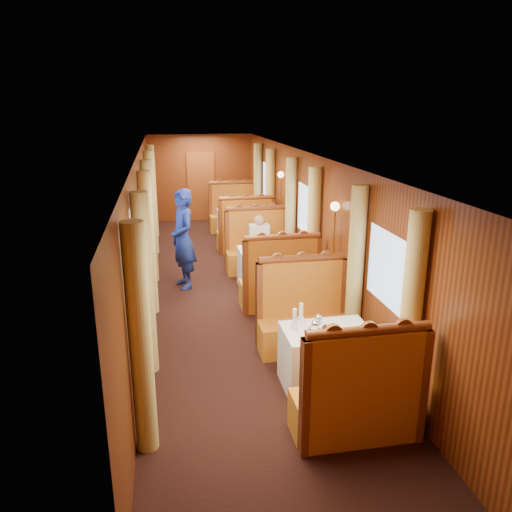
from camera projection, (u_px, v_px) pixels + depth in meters
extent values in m
cube|color=brown|center=(201.00, 187.00, 14.65)|extent=(0.80, 0.04, 2.00)
cube|color=white|center=(326.00, 358.00, 6.07)|extent=(1.05, 0.72, 0.75)
cube|color=#AB4313|center=(354.00, 414.00, 5.22)|extent=(1.30, 0.55, 0.45)
cube|color=#AB4313|center=(366.00, 372.00, 4.83)|extent=(1.30, 0.12, 0.80)
cylinder|color=brown|center=(369.00, 330.00, 4.70)|extent=(1.23, 0.10, 0.10)
cube|color=#AB4313|center=(304.00, 335.00, 7.00)|extent=(1.30, 0.55, 0.45)
cube|color=#AB4313|center=(301.00, 288.00, 7.02)|extent=(1.30, 0.12, 0.80)
cylinder|color=brown|center=(302.00, 258.00, 6.89)|extent=(1.23, 0.10, 0.10)
cube|color=white|center=(267.00, 268.00, 9.36)|extent=(1.05, 0.72, 0.75)
cube|color=#AB4313|center=(279.00, 294.00, 8.51)|extent=(1.30, 0.55, 0.45)
cube|color=#AB4313|center=(282.00, 263.00, 8.12)|extent=(1.30, 0.12, 0.80)
cylinder|color=brown|center=(283.00, 237.00, 7.99)|extent=(1.23, 0.10, 0.10)
cube|color=#AB4313|center=(258.00, 261.00, 10.29)|extent=(1.30, 0.55, 0.45)
cube|color=#AB4313|center=(256.00, 229.00, 10.31)|extent=(1.30, 0.12, 0.80)
cylinder|color=brown|center=(256.00, 208.00, 10.18)|extent=(1.23, 0.10, 0.10)
cube|color=white|center=(239.00, 225.00, 12.65)|extent=(1.05, 0.72, 0.75)
cube|color=#AB4313|center=(245.00, 241.00, 11.80)|extent=(1.30, 0.55, 0.45)
cube|color=#AB4313|center=(247.00, 217.00, 11.41)|extent=(1.30, 0.12, 0.80)
cylinder|color=brown|center=(247.00, 198.00, 11.28)|extent=(1.23, 0.10, 0.10)
cube|color=#AB4313|center=(234.00, 223.00, 13.58)|extent=(1.30, 0.55, 0.45)
cube|color=#AB4313|center=(233.00, 199.00, 13.60)|extent=(1.30, 0.12, 0.80)
cylinder|color=brown|center=(232.00, 183.00, 13.47)|extent=(1.23, 0.10, 0.10)
cube|color=silver|center=(321.00, 332.00, 5.88)|extent=(0.41, 0.36, 0.01)
cylinder|color=white|center=(357.00, 332.00, 5.89)|extent=(0.21, 0.21, 0.01)
cylinder|color=white|center=(294.00, 326.00, 5.95)|extent=(0.08, 0.08, 0.08)
cylinder|color=white|center=(294.00, 316.00, 5.91)|extent=(0.05, 0.05, 0.18)
cylinder|color=white|center=(301.00, 320.00, 6.12)|extent=(0.08, 0.08, 0.08)
cylinder|color=white|center=(301.00, 310.00, 6.08)|extent=(0.05, 0.05, 0.18)
cylinder|color=silver|center=(267.00, 246.00, 9.19)|extent=(0.06, 0.06, 0.14)
cylinder|color=silver|center=(238.00, 209.00, 12.47)|extent=(0.06, 0.06, 0.14)
cylinder|color=#D1BD6B|center=(140.00, 342.00, 4.73)|extent=(0.22, 0.22, 2.35)
cylinder|color=#D1BD6B|center=(145.00, 285.00, 6.19)|extent=(0.22, 0.22, 2.35)
cylinder|color=#D1BD6B|center=(410.00, 320.00, 5.21)|extent=(0.22, 0.22, 2.35)
cylinder|color=#D1BD6B|center=(355.00, 272.00, 6.68)|extent=(0.22, 0.22, 2.35)
cylinder|color=#D1BD6B|center=(148.00, 244.00, 8.02)|extent=(0.22, 0.22, 2.35)
cylinder|color=#D1BD6B|center=(150.00, 222.00, 9.48)|extent=(0.22, 0.22, 2.35)
cylinder|color=#D1BD6B|center=(313.00, 236.00, 8.50)|extent=(0.22, 0.22, 2.35)
cylinder|color=#D1BD6B|center=(290.00, 217.00, 9.96)|extent=(0.22, 0.22, 2.35)
cylinder|color=#D1BD6B|center=(151.00, 203.00, 11.31)|extent=(0.22, 0.22, 2.35)
cylinder|color=#D1BD6B|center=(152.00, 192.00, 12.77)|extent=(0.22, 0.22, 2.35)
cylinder|color=#D1BD6B|center=(270.00, 199.00, 11.79)|extent=(0.22, 0.22, 2.35)
cylinder|color=#D1BD6B|center=(258.00, 188.00, 13.25)|extent=(0.22, 0.22, 2.35)
cylinder|color=#BF8C3F|center=(146.00, 279.00, 7.17)|extent=(0.04, 0.04, 1.85)
sphere|color=#FFD18C|center=(142.00, 214.00, 6.89)|extent=(0.14, 0.14, 0.14)
cylinder|color=#BF8C3F|center=(332.00, 267.00, 7.66)|extent=(0.04, 0.04, 1.85)
sphere|color=#FFD18C|center=(335.00, 206.00, 7.38)|extent=(0.14, 0.14, 0.14)
cylinder|color=#BF8C3F|center=(150.00, 224.00, 10.46)|extent=(0.04, 0.04, 1.85)
sphere|color=#FFD18C|center=(147.00, 178.00, 10.18)|extent=(0.14, 0.14, 0.14)
cylinder|color=#BF8C3F|center=(280.00, 218.00, 10.95)|extent=(0.04, 0.04, 1.85)
sphere|color=#FFD18C|center=(281.00, 175.00, 10.67)|extent=(0.14, 0.14, 0.14)
imported|color=navy|center=(183.00, 239.00, 9.24)|extent=(0.62, 0.78, 1.87)
cube|color=beige|center=(259.00, 238.00, 10.03)|extent=(0.40, 0.24, 0.55)
sphere|color=tan|center=(259.00, 220.00, 9.93)|extent=(0.20, 0.20, 0.20)
cube|color=beige|center=(261.00, 251.00, 9.94)|extent=(0.36, 0.30, 0.14)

